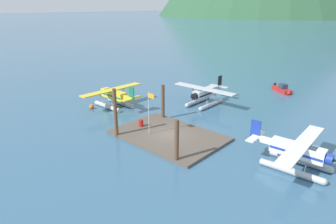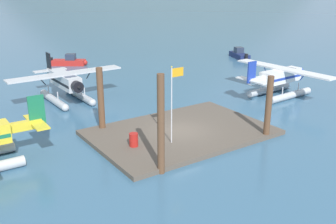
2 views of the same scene
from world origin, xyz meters
name	(u,v)px [view 2 (image 2 of 2)]	position (x,y,z in m)	size (l,w,h in m)	color
ground_plane	(181,134)	(0.00, 0.00, 0.00)	(1200.00, 1200.00, 0.00)	#38607F
dock_platform	(181,132)	(0.00, 0.00, 0.15)	(12.51, 8.51, 0.30)	brown
piling_near_left	(161,125)	(-4.39, -4.16, 2.92)	(0.41, 0.41, 5.84)	brown
piling_near_right	(268,108)	(4.59, -3.92, 2.24)	(0.44, 0.44, 4.47)	brown
piling_far_left	(101,100)	(-4.40, 3.70, 2.38)	(0.46, 0.46, 4.77)	brown
flagpole	(173,95)	(-1.65, -1.44, 3.57)	(0.95, 0.10, 5.17)	silver
fuel_drum	(134,140)	(-4.15, -0.55, 0.74)	(0.62, 0.62, 0.88)	#AD1E19
seaplane_silver_bow_left	(66,84)	(-3.86, 12.47, 1.58)	(10.43, 7.98, 3.84)	#B7BABF
seaplane_white_stbd_fwd	(280,80)	(13.65, 2.68, 1.58)	(7.98, 10.46, 3.84)	#B7BABF
boat_navy_open_east	(239,54)	(24.03, 18.92, 0.49)	(2.88, 4.66, 1.50)	navy
boat_red_open_north	(70,61)	(2.12, 27.63, 0.49)	(4.30, 3.63, 1.50)	#B2231E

